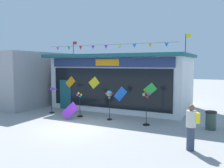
# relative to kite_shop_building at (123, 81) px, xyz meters

# --- Properties ---
(ground_plane) EXTENTS (80.00, 80.00, 0.00)m
(ground_plane) POSITION_rel_kite_shop_building_xyz_m (0.17, -5.99, -1.88)
(ground_plane) COLOR #9E9B99
(kite_shop_building) EXTENTS (9.46, 5.52, 4.99)m
(kite_shop_building) POSITION_rel_kite_shop_building_xyz_m (0.00, 0.00, 0.00)
(kite_shop_building) COLOR silver
(kite_shop_building) RESTS_ON ground_plane
(wind_spinner_far_left) EXTENTS (0.64, 0.29, 1.64)m
(wind_spinner_far_left) POSITION_rel_kite_shop_building_xyz_m (-3.00, -3.90, -0.66)
(wind_spinner_far_left) COLOR black
(wind_spinner_far_left) RESTS_ON ground_plane
(wind_spinner_left) EXTENTS (0.34, 0.34, 1.47)m
(wind_spinner_left) POSITION_rel_kite_shop_building_xyz_m (-1.00, -4.01, -1.11)
(wind_spinner_left) COLOR black
(wind_spinner_left) RESTS_ON ground_plane
(wind_spinner_center_left) EXTENTS (0.34, 0.34, 1.65)m
(wind_spinner_center_left) POSITION_rel_kite_shop_building_xyz_m (0.92, -3.92, -0.56)
(wind_spinner_center_left) COLOR black
(wind_spinner_center_left) RESTS_ON ground_plane
(wind_spinner_center_right) EXTENTS (0.37, 0.35, 1.77)m
(wind_spinner_center_right) POSITION_rel_kite_shop_building_xyz_m (3.11, -4.12, -0.80)
(wind_spinner_center_right) COLOR black
(wind_spinner_center_right) RESTS_ON ground_plane
(person_near_camera) EXTENTS (0.47, 0.44, 1.68)m
(person_near_camera) POSITION_rel_kite_shop_building_xyz_m (5.65, -6.71, -1.00)
(person_near_camera) COLOR #333D56
(person_near_camera) RESTS_ON ground_plane
(trash_bin) EXTENTS (0.52, 0.52, 0.88)m
(trash_bin) POSITION_rel_kite_shop_building_xyz_m (6.11, -3.49, -1.44)
(trash_bin) COLOR #2D4238
(trash_bin) RESTS_ON ground_plane
(display_kite_on_ground) EXTENTS (1.02, 0.23, 1.02)m
(display_kite_on_ground) POSITION_rel_kite_shop_building_xyz_m (-1.08, -4.84, -1.38)
(display_kite_on_ground) COLOR purple
(display_kite_on_ground) RESTS_ON ground_plane
(neighbour_building) EXTENTS (7.71, 9.65, 3.95)m
(neighbour_building) POSITION_rel_kite_shop_building_xyz_m (-8.98, -0.29, 0.09)
(neighbour_building) COLOR #99999E
(neighbour_building) RESTS_ON ground_plane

